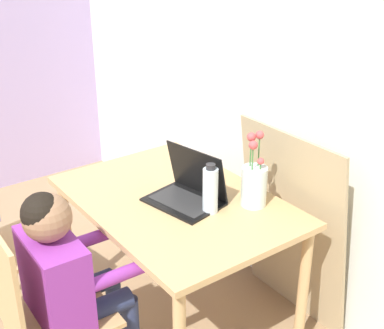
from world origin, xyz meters
TOP-DOWN VIEW (x-y plane):
  - wall_back at (0.00, 2.23)m, footprint 6.40×0.05m
  - dining_table at (-0.16, 1.57)m, footprint 1.14×0.79m
  - chair_occupied at (-0.05, 0.85)m, footprint 0.41×0.41m
  - person_seated at (-0.05, 0.97)m, footprint 0.37×0.43m
  - laptop at (-0.11, 1.62)m, footprint 0.37×0.30m
  - flower_vase at (0.10, 1.83)m, footprint 0.12×0.12m
  - water_bottle at (0.04, 1.63)m, footprint 0.07×0.07m
  - cardboard_panel at (0.11, 2.09)m, footprint 0.66×0.16m

SIDE VIEW (x-z plane):
  - chair_occupied at x=-0.05m, z-range 0.01..0.92m
  - cardboard_panel at x=0.11m, z-range 0.00..1.02m
  - dining_table at x=-0.16m, z-range 0.27..0.99m
  - person_seated at x=-0.05m, z-range 0.13..1.13m
  - laptop at x=-0.11m, z-range 0.65..0.90m
  - water_bottle at x=0.04m, z-range 0.71..0.94m
  - flower_vase at x=0.10m, z-range 0.65..1.00m
  - wall_back at x=0.00m, z-range 0.00..2.50m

